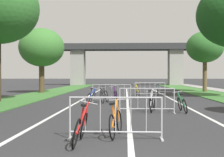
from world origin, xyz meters
TOP-DOWN VIEW (x-y plane):
  - grass_verge_left at (-7.01, 22.93)m, footprint 3.30×56.06m
  - grass_verge_right at (7.01, 22.93)m, footprint 3.30×56.06m
  - lane_stripe_center at (0.00, 16.21)m, footprint 0.14×32.43m
  - lane_stripe_right_lane at (2.95, 16.21)m, footprint 0.14×32.43m
  - lane_stripe_left_lane at (-2.95, 16.21)m, footprint 0.14×32.43m
  - overpass_bridge at (0.00, 46.33)m, footprint 24.18×3.47m
  - tree_left_maple_mid at (-7.63, 23.22)m, footprint 4.03×4.03m
  - tree_right_cypress_far at (7.43, 25.68)m, footprint 3.51×3.51m
  - crowd_barrier_nearest at (-0.36, 3.50)m, footprint 2.33×0.44m
  - crowd_barrier_second at (0.77, 8.85)m, footprint 2.33×0.44m
  - crowd_barrier_third at (-0.95, 14.20)m, footprint 2.34×0.55m
  - crowd_barrier_fourth at (1.74, 19.55)m, footprint 2.34×0.54m
  - bicycle_teal_0 at (2.36, 19.92)m, footprint 0.50×1.66m
  - bicycle_black_1 at (-1.35, 13.65)m, footprint 0.69×1.72m
  - bicycle_orange_2 at (-0.37, 3.85)m, footprint 0.44×1.59m
  - bicycle_silver_3 at (1.04, 9.44)m, footprint 0.50×1.69m
  - bicycle_purple_4 at (-0.68, 13.71)m, footprint 0.49×1.74m
  - bicycle_blue_5 at (-2.11, 13.73)m, footprint 0.66×1.61m
  - bicycle_yellow_6 at (0.81, 19.95)m, footprint 0.46×1.70m
  - bicycle_green_7 at (2.31, 9.26)m, footprint 0.46×1.66m
  - bicycle_red_8 at (-1.14, 2.93)m, footprint 0.46×1.72m

SIDE VIEW (x-z plane):
  - lane_stripe_center at x=0.00m, z-range 0.00..0.01m
  - lane_stripe_right_lane at x=2.95m, z-range 0.00..0.01m
  - lane_stripe_left_lane at x=-2.95m, z-range 0.00..0.01m
  - grass_verge_left at x=-7.01m, z-range 0.00..0.05m
  - grass_verge_right at x=7.01m, z-range 0.00..0.05m
  - bicycle_green_7 at x=2.31m, z-range -0.10..0.79m
  - bicycle_blue_5 at x=-2.11m, z-range -0.09..0.78m
  - bicycle_teal_0 at x=2.36m, z-range -0.12..0.82m
  - bicycle_silver_3 at x=1.04m, z-range -0.11..0.84m
  - bicycle_orange_2 at x=-0.37m, z-range -0.10..0.84m
  - bicycle_red_8 at x=-1.14m, z-range -0.11..0.86m
  - bicycle_yellow_6 at x=0.81m, z-range -0.09..0.85m
  - bicycle_purple_4 at x=-0.68m, z-range -0.13..0.90m
  - bicycle_black_1 at x=-1.35m, z-range -0.08..0.86m
  - crowd_barrier_nearest at x=-0.36m, z-range -0.01..1.04m
  - crowd_barrier_second at x=0.77m, z-range -0.01..1.04m
  - crowd_barrier_third at x=-0.95m, z-range -0.01..1.04m
  - crowd_barrier_fourth at x=1.74m, z-range -0.01..1.04m
  - tree_left_maple_mid at x=-7.63m, z-range 1.16..6.97m
  - tree_right_cypress_far at x=7.43m, z-range 1.37..7.16m
  - overpass_bridge at x=0.00m, z-range 1.45..8.17m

